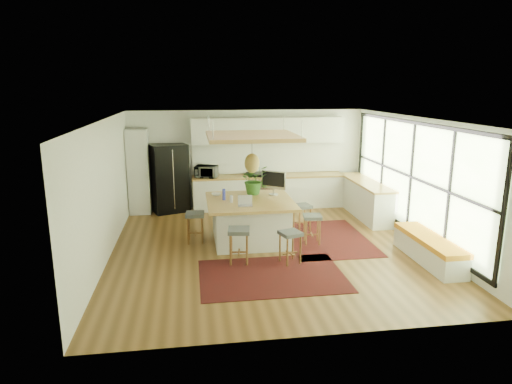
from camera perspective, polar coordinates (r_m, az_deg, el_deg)
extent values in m
plane|color=#553818|center=(9.57, 1.63, -7.07)|extent=(7.00, 7.00, 0.00)
plane|color=white|center=(8.99, 1.75, 9.28)|extent=(7.00, 7.00, 0.00)
plane|color=silver|center=(12.59, -1.08, 4.26)|extent=(6.50, 0.00, 6.50)
plane|color=silver|center=(5.90, 7.63, -6.44)|extent=(6.50, 0.00, 6.50)
plane|color=silver|center=(9.21, -18.66, 0.17)|extent=(0.00, 7.00, 7.00)
plane|color=silver|center=(10.25, 19.88, 1.37)|extent=(0.00, 7.00, 7.00)
cube|color=silver|center=(12.29, -14.67, 2.53)|extent=(0.55, 0.60, 2.25)
cube|color=silver|center=(12.54, 1.61, -0.03)|extent=(4.20, 0.60, 0.88)
cube|color=olive|center=(12.44, 1.63, 2.03)|extent=(4.24, 0.64, 0.05)
cube|color=white|center=(12.65, 1.41, 4.30)|extent=(4.20, 0.02, 0.80)
cube|color=silver|center=(12.39, 1.55, 7.84)|extent=(4.20, 0.34, 0.70)
cube|color=silver|center=(12.08, 13.79, -0.93)|extent=(0.60, 2.50, 0.88)
cube|color=olive|center=(11.98, 13.91, 1.21)|extent=(0.64, 2.54, 0.05)
cube|color=black|center=(8.22, 2.04, -10.58)|extent=(2.60, 1.80, 0.01)
cube|color=black|center=(10.23, 8.88, -5.84)|extent=(1.80, 2.60, 0.01)
imported|color=#A5A5AA|center=(12.17, -6.34, 2.77)|extent=(0.65, 0.48, 0.39)
imported|color=#1E4C19|center=(10.18, -0.25, 1.18)|extent=(0.74, 0.79, 0.52)
imported|color=silver|center=(10.12, -5.09, -0.31)|extent=(0.22, 0.22, 0.05)
cylinder|color=#2F36BD|center=(9.71, -4.08, -0.46)|extent=(0.07, 0.07, 0.19)
cylinder|color=silver|center=(9.48, -3.06, -0.79)|extent=(0.07, 0.07, 0.19)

